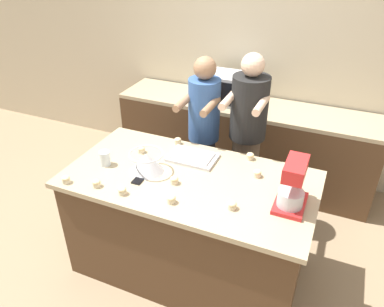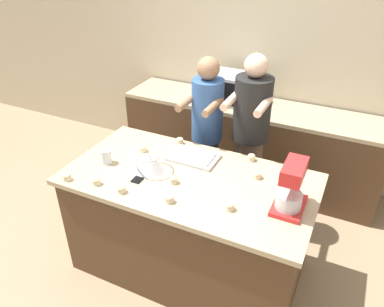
{
  "view_description": "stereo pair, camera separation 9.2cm",
  "coord_description": "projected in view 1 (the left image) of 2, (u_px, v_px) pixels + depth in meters",
  "views": [
    {
      "loc": [
        0.94,
        -2.11,
        2.52
      ],
      "look_at": [
        0.0,
        0.05,
        1.11
      ],
      "focal_mm": 35.0,
      "sensor_mm": 36.0,
      "label": 1
    },
    {
      "loc": [
        1.02,
        -2.07,
        2.52
      ],
      "look_at": [
        0.0,
        0.05,
        1.11
      ],
      "focal_mm": 35.0,
      "sensor_mm": 36.0,
      "label": 2
    }
  ],
  "objects": [
    {
      "name": "cupcake_6",
      "position": [
        178.0,
        141.0,
        3.22
      ],
      "size": [
        0.06,
        0.06,
        0.06
      ],
      "color": "beige",
      "rests_on": "island_counter"
    },
    {
      "name": "cupcake_0",
      "position": [
        66.0,
        179.0,
        2.72
      ],
      "size": [
        0.06,
        0.06,
        0.06
      ],
      "color": "beige",
      "rests_on": "island_counter"
    },
    {
      "name": "cell_phone",
      "position": [
        140.0,
        179.0,
        2.77
      ],
      "size": [
        0.07,
        0.15,
        0.01
      ],
      "color": "black",
      "rests_on": "island_counter"
    },
    {
      "name": "baking_tray",
      "position": [
        193.0,
        157.0,
        3.01
      ],
      "size": [
        0.39,
        0.26,
        0.04
      ],
      "color": "#BCBCC1",
      "rests_on": "island_counter"
    },
    {
      "name": "cupcake_1",
      "position": [
        232.0,
        205.0,
        2.47
      ],
      "size": [
        0.06,
        0.06,
        0.06
      ],
      "color": "beige",
      "rests_on": "island_counter"
    },
    {
      "name": "microwave_oven",
      "position": [
        229.0,
        88.0,
        3.97
      ],
      "size": [
        0.48,
        0.37,
        0.31
      ],
      "color": "#B7B7BC",
      "rests_on": "back_counter"
    },
    {
      "name": "cupcake_7",
      "position": [
        174.0,
        180.0,
        2.72
      ],
      "size": [
        0.06,
        0.06,
        0.06
      ],
      "color": "beige",
      "rests_on": "island_counter"
    },
    {
      "name": "person_right",
      "position": [
        246.0,
        141.0,
        3.36
      ],
      "size": [
        0.34,
        0.5,
        1.69
      ],
      "color": "brown",
      "rests_on": "ground_plane"
    },
    {
      "name": "island_counter",
      "position": [
        190.0,
        224.0,
        3.04
      ],
      "size": [
        1.88,
        0.99,
        0.93
      ],
      "color": "#4C331E",
      "rests_on": "ground_plane"
    },
    {
      "name": "cupcake_4",
      "position": [
        250.0,
        156.0,
        3.0
      ],
      "size": [
        0.06,
        0.06,
        0.06
      ],
      "color": "beige",
      "rests_on": "island_counter"
    },
    {
      "name": "ground_plane",
      "position": [
        190.0,
        265.0,
        3.28
      ],
      "size": [
        16.0,
        16.0,
        0.0
      ],
      "primitive_type": "plane",
      "color": "#937A5B"
    },
    {
      "name": "drinking_glass",
      "position": [
        105.0,
        158.0,
        2.92
      ],
      "size": [
        0.08,
        0.08,
        0.11
      ],
      "color": "silver",
      "rests_on": "island_counter"
    },
    {
      "name": "mixing_bowl",
      "position": [
        147.0,
        162.0,
        2.83
      ],
      "size": [
        0.26,
        0.26,
        0.16
      ],
      "color": "#BCBCC1",
      "rests_on": "island_counter"
    },
    {
      "name": "cupcake_3",
      "position": [
        122.0,
        191.0,
        2.61
      ],
      "size": [
        0.06,
        0.06,
        0.06
      ],
      "color": "beige",
      "rests_on": "island_counter"
    },
    {
      "name": "stand_mixer",
      "position": [
        293.0,
        187.0,
        2.43
      ],
      "size": [
        0.2,
        0.3,
        0.35
      ],
      "color": "red",
      "rests_on": "island_counter"
    },
    {
      "name": "cupcake_9",
      "position": [
        141.0,
        149.0,
        3.09
      ],
      "size": [
        0.06,
        0.06,
        0.06
      ],
      "color": "beige",
      "rests_on": "island_counter"
    },
    {
      "name": "back_counter",
      "position": [
        243.0,
        142.0,
        4.22
      ],
      "size": [
        2.8,
        0.6,
        0.92
      ],
      "color": "#4C331E",
      "rests_on": "ground_plane"
    },
    {
      "name": "cupcake_2",
      "position": [
        96.0,
        183.0,
        2.68
      ],
      "size": [
        0.06,
        0.06,
        0.06
      ],
      "color": "beige",
      "rests_on": "island_counter"
    },
    {
      "name": "cupcake_5",
      "position": [
        171.0,
        199.0,
        2.52
      ],
      "size": [
        0.06,
        0.06,
        0.06
      ],
      "color": "beige",
      "rests_on": "island_counter"
    },
    {
      "name": "cupcake_8",
      "position": [
        257.0,
        173.0,
        2.79
      ],
      "size": [
        0.06,
        0.06,
        0.06
      ],
      "color": "beige",
      "rests_on": "island_counter"
    },
    {
      "name": "person_left",
      "position": [
        204.0,
        135.0,
        3.52
      ],
      "size": [
        0.31,
        0.48,
        1.61
      ],
      "color": "#33384C",
      "rests_on": "ground_plane"
    },
    {
      "name": "back_wall",
      "position": [
        258.0,
        56.0,
        4.04
      ],
      "size": [
        10.0,
        0.06,
        2.7
      ],
      "color": "beige",
      "rests_on": "ground_plane"
    }
  ]
}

